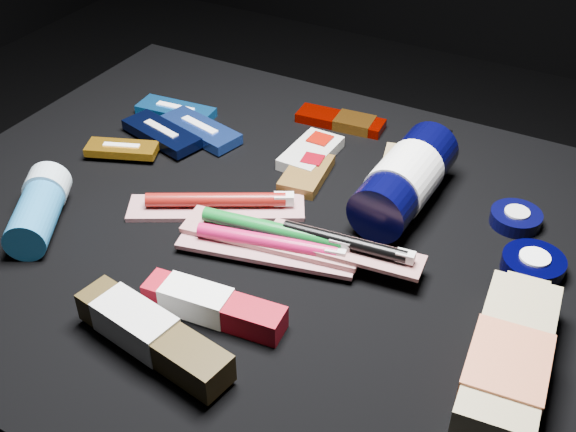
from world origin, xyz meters
The scene contains 21 objects.
ground centered at (0.00, 0.00, 0.00)m, with size 3.00×3.00×0.00m, color black.
cloth_table centered at (0.00, 0.00, 0.20)m, with size 0.98×0.78×0.40m, color black.
luna_bar_0 centered at (-0.29, 0.18, 0.41)m, with size 0.13×0.06×0.02m.
luna_bar_1 centered at (-0.21, 0.15, 0.41)m, with size 0.14×0.08×0.02m.
luna_bar_2 centered at (-0.26, 0.11, 0.41)m, with size 0.14×0.08×0.02m.
luna_bar_3 centered at (-0.28, 0.04, 0.41)m, with size 0.11×0.07×0.01m.
clif_bar_0 centered at (-0.02, 0.13, 0.41)m, with size 0.07×0.10×0.02m.
clif_bar_1 centered at (-0.04, 0.18, 0.41)m, with size 0.06×0.11×0.02m.
clif_bar_2 centered at (0.10, 0.20, 0.41)m, with size 0.08×0.12×0.02m.
power_bar centered at (-0.03, 0.28, 0.41)m, with size 0.14×0.05×0.02m.
lotion_bottle centered at (0.12, 0.13, 0.44)m, with size 0.08×0.25×0.08m.
cream_tin_upper centered at (0.27, 0.16, 0.41)m, with size 0.07×0.07×0.02m.
cream_tin_lower centered at (0.31, 0.08, 0.41)m, with size 0.07×0.07×0.02m.
bodywash_bottle centered at (0.32, -0.10, 0.42)m, with size 0.09×0.23×0.05m.
deodorant_stick centered at (-0.27, -0.14, 0.43)m, with size 0.12×0.15×0.06m.
toothbrush_pack_0 centered at (-0.08, 0.00, 0.41)m, with size 0.23×0.16×0.03m.
toothbrush_pack_1 centered at (0.02, -0.05, 0.42)m, with size 0.23×0.10×0.02m.
toothbrush_pack_2 centered at (0.02, -0.03, 0.42)m, with size 0.23×0.09×0.03m.
toothbrush_pack_3 centered at (0.11, -0.02, 0.43)m, with size 0.20×0.06×0.02m.
toothpaste_carton_red centered at (0.01, -0.17, 0.42)m, with size 0.17×0.05×0.03m.
toothpaste_carton_green centered at (-0.02, -0.24, 0.42)m, with size 0.20×0.07×0.04m.
Camera 1 is at (0.36, -0.63, 0.97)m, focal length 45.00 mm.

